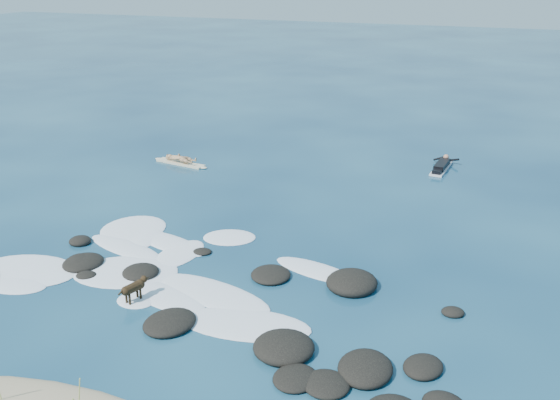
% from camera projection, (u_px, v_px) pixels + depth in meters
% --- Properties ---
extents(ground, '(160.00, 160.00, 0.00)m').
position_uv_depth(ground, '(224.00, 272.00, 18.65)').
color(ground, '#0A2642').
rests_on(ground, ground).
extents(reef_rocks, '(14.72, 6.85, 0.55)m').
position_uv_depth(reef_rocks, '(226.00, 315.00, 16.14)').
color(reef_rocks, black).
rests_on(reef_rocks, ground).
extents(breaking_foam, '(11.37, 6.80, 0.12)m').
position_uv_depth(breaking_foam, '(152.00, 268.00, 18.83)').
color(breaking_foam, white).
rests_on(breaking_foam, ground).
extents(standing_surfer_rig, '(2.97, 0.91, 1.69)m').
position_uv_depth(standing_surfer_rig, '(180.00, 150.00, 28.30)').
color(standing_surfer_rig, beige).
rests_on(standing_surfer_rig, ground).
extents(paddling_surfer_rig, '(1.19, 2.68, 0.46)m').
position_uv_depth(paddling_surfer_rig, '(442.00, 166.00, 27.77)').
color(paddling_surfer_rig, silver).
rests_on(paddling_surfer_rig, ground).
extents(dog, '(0.47, 1.04, 0.68)m').
position_uv_depth(dog, '(134.00, 287.00, 16.84)').
color(dog, black).
rests_on(dog, ground).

